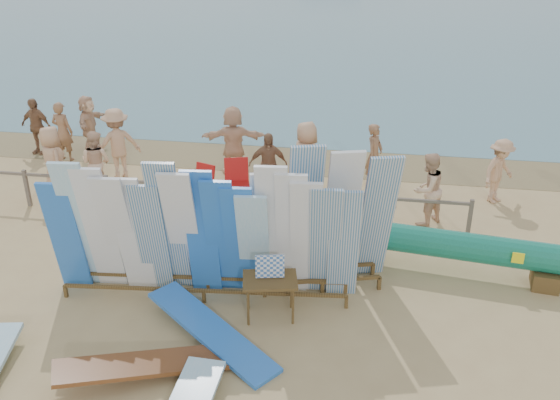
% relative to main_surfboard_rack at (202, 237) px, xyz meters
% --- Properties ---
extents(ground, '(160.00, 160.00, 0.00)m').
position_rel_main_surfboard_rack_xyz_m(ground, '(-1.14, -0.02, -1.18)').
color(ground, tan).
rests_on(ground, ground).
extents(wet_sand_strip, '(40.00, 2.60, 0.01)m').
position_rel_main_surfboard_rack_xyz_m(wet_sand_strip, '(-1.14, 7.18, -1.18)').
color(wet_sand_strip, olive).
rests_on(wet_sand_strip, ground).
extents(fence, '(12.08, 0.08, 0.90)m').
position_rel_main_surfboard_rack_xyz_m(fence, '(-1.14, 2.98, -0.55)').
color(fence, '#6E6153').
rests_on(fence, ground).
extents(main_surfboard_rack, '(5.36, 1.19, 2.66)m').
position_rel_main_surfboard_rack_xyz_m(main_surfboard_rack, '(0.00, 0.00, 0.00)').
color(main_surfboard_rack, brown).
rests_on(main_surfboard_rack, ground).
extents(side_surfboard_rack, '(2.62, 1.38, 2.85)m').
position_rel_main_surfboard_rack_xyz_m(side_surfboard_rack, '(2.00, 0.65, 0.11)').
color(side_surfboard_rack, brown).
rests_on(side_surfboard_rack, ground).
extents(outrigger_canoe, '(6.11, 1.32, 0.87)m').
position_rel_main_surfboard_rack_xyz_m(outrigger_canoe, '(4.37, 1.52, -0.63)').
color(outrigger_canoe, brown).
rests_on(outrigger_canoe, ground).
extents(vendor_table, '(1.00, 0.80, 1.18)m').
position_rel_main_surfboard_rack_xyz_m(vendor_table, '(1.25, -0.42, -0.79)').
color(vendor_table, brown).
rests_on(vendor_table, ground).
extents(flat_board_d, '(2.50, 2.04, 0.37)m').
position_rel_main_surfboard_rack_xyz_m(flat_board_d, '(0.44, -1.20, -1.18)').
color(flat_board_d, blue).
rests_on(flat_board_d, ground).
extents(flat_board_c, '(2.63, 1.76, 0.44)m').
position_rel_main_surfboard_rack_xyz_m(flat_board_c, '(-0.19, -2.15, -1.18)').
color(flat_board_c, brown).
rests_on(flat_board_c, ground).
extents(beach_chair_left, '(0.69, 0.71, 0.84)m').
position_rel_main_surfboard_rack_xyz_m(beach_chair_left, '(-1.24, 3.99, -0.94)').
color(beach_chair_left, '#B61513').
rests_on(beach_chair_left, ground).
extents(beach_chair_right, '(0.73, 0.74, 0.92)m').
position_rel_main_surfboard_rack_xyz_m(beach_chair_right, '(-0.42, 4.28, -0.91)').
color(beach_chair_right, '#B61513').
rests_on(beach_chair_right, ground).
extents(stroller, '(0.65, 0.87, 1.12)m').
position_rel_main_surfboard_rack_xyz_m(stroller, '(1.12, 3.54, -0.73)').
color(stroller, '#B61513').
rests_on(stroller, ground).
extents(beachgoer_5, '(1.77, 0.88, 1.83)m').
position_rel_main_surfboard_rack_xyz_m(beachgoer_5, '(-0.86, 5.81, -0.27)').
color(beachgoer_5, beige).
rests_on(beachgoer_5, ground).
extents(beachgoer_3, '(1.25, 1.12, 1.85)m').
position_rel_main_surfboard_rack_xyz_m(beachgoer_3, '(-3.73, 5.00, -0.26)').
color(beachgoer_3, tan).
rests_on(beachgoer_3, ground).
extents(beachgoer_extra_1, '(1.00, 0.52, 1.63)m').
position_rel_main_surfboard_rack_xyz_m(beachgoer_extra_1, '(-6.80, 6.37, -0.37)').
color(beachgoer_extra_1, '#8C6042').
rests_on(beachgoer_extra_1, ground).
extents(beachgoer_1, '(0.65, 0.41, 1.67)m').
position_rel_main_surfboard_rack_xyz_m(beachgoer_1, '(-5.77, 5.98, -0.35)').
color(beachgoer_1, '#8C6042').
rests_on(beachgoer_1, ground).
extents(beachgoer_0, '(0.91, 0.88, 1.76)m').
position_rel_main_surfboard_rack_xyz_m(beachgoer_0, '(-4.76, 3.63, -0.30)').
color(beachgoer_0, tan).
rests_on(beachgoer_0, ground).
extents(beachgoer_11, '(0.58, 1.54, 1.63)m').
position_rel_main_surfboard_rack_xyz_m(beachgoer_11, '(-5.45, 6.91, -0.37)').
color(beachgoer_11, beige).
rests_on(beachgoer_11, ground).
extents(beachgoer_6, '(0.98, 0.89, 1.85)m').
position_rel_main_surfboard_rack_xyz_m(beachgoer_6, '(1.20, 4.71, -0.26)').
color(beachgoer_6, tan).
rests_on(beachgoer_6, ground).
extents(beachgoer_2, '(0.82, 0.49, 1.58)m').
position_rel_main_surfboard_rack_xyz_m(beachgoer_2, '(-3.85, 3.99, -0.39)').
color(beachgoer_2, beige).
rests_on(beachgoer_2, ground).
extents(beachgoer_9, '(0.99, 1.03, 1.56)m').
position_rel_main_surfboard_rack_xyz_m(beachgoer_9, '(5.73, 5.02, -0.40)').
color(beachgoer_9, tan).
rests_on(beachgoer_9, ground).
extents(beachgoer_4, '(1.00, 0.60, 1.60)m').
position_rel_main_surfboard_rack_xyz_m(beachgoer_4, '(0.31, 4.49, -0.38)').
color(beachgoer_4, '#8C6042').
rests_on(beachgoer_4, ground).
extents(beachgoer_8, '(0.83, 0.84, 1.64)m').
position_rel_main_surfboard_rack_xyz_m(beachgoer_8, '(4.00, 3.58, -0.36)').
color(beachgoer_8, beige).
rests_on(beachgoer_8, ground).
extents(beachgoer_7, '(0.52, 0.66, 1.59)m').
position_rel_main_surfboard_rack_xyz_m(beachgoer_7, '(2.81, 5.63, -0.39)').
color(beachgoer_7, '#8C6042').
rests_on(beachgoer_7, ground).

